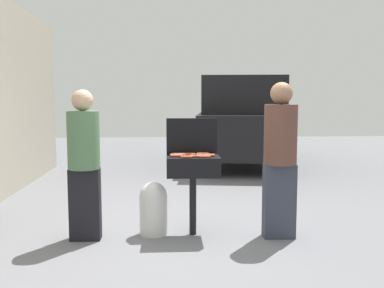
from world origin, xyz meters
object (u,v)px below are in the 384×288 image
hot_dog_11 (177,156)px  hot_dog_5 (188,156)px  hot_dog_4 (196,156)px  hot_dog_9 (204,154)px  hot_dog_1 (202,155)px  propane_tank (153,207)px  hot_dog_0 (197,155)px  person_left (84,159)px  person_right (280,154)px  hot_dog_8 (189,154)px  parked_minivan (242,120)px  hot_dog_3 (205,157)px  bbq_grill (193,168)px  hot_dog_14 (203,153)px  hot_dog_12 (178,154)px  hot_dog_10 (187,157)px  hot_dog_6 (209,156)px  hot_dog_7 (180,155)px  hot_dog_13 (209,155)px  hot_dog_2 (176,155)px  hot_dog_15 (176,154)px

hot_dog_11 → hot_dog_5: bearing=-3.1°
hot_dog_4 → hot_dog_5: 0.10m
hot_dog_9 → hot_dog_1: bearing=-103.9°
hot_dog_5 → propane_tank: size_ratio=0.21×
hot_dog_5 → hot_dog_11: (-0.13, 0.01, 0.00)m
hot_dog_0 → hot_dog_5: bearing=-134.9°
hot_dog_5 → person_left: 1.15m
hot_dog_1 → hot_dog_9: bearing=76.1°
hot_dog_1 → hot_dog_9: same height
hot_dog_11 → person_right: person_right is taller
hot_dog_8 → parked_minivan: size_ratio=0.03×
hot_dog_3 → hot_dog_9: (0.01, 0.21, 0.00)m
bbq_grill → person_left: bearing=-174.7°
hot_dog_14 → bbq_grill: bearing=-134.2°
hot_dog_5 → hot_dog_12: 0.20m
hot_dog_14 → propane_tank: hot_dog_14 is taller
hot_dog_3 → person_left: size_ratio=0.08×
hot_dog_10 → hot_dog_12: 0.27m
hot_dog_10 → hot_dog_12: size_ratio=1.00×
hot_dog_6 → hot_dog_7: same height
hot_dog_14 → parked_minivan: size_ratio=0.03×
hot_dog_5 → hot_dog_11: size_ratio=1.00×
hot_dog_3 → parked_minivan: bearing=76.2°
person_right → hot_dog_4: bearing=6.1°
hot_dog_1 → hot_dog_13: size_ratio=1.00×
hot_dog_0 → hot_dog_13: same height
hot_dog_1 → parked_minivan: (1.36, 5.36, 0.10)m
hot_dog_2 → hot_dog_12: bearing=78.2°
hot_dog_8 → hot_dog_10: (-0.04, -0.26, 0.00)m
hot_dog_1 → hot_dog_8: (-0.15, 0.12, 0.00)m
hot_dog_1 → person_right: 0.87m
hot_dog_1 → hot_dog_13: same height
hot_dog_4 → hot_dog_8: size_ratio=1.00×
bbq_grill → hot_dog_15: bearing=162.3°
hot_dog_10 → parked_minivan: size_ratio=0.03×
hot_dog_0 → hot_dog_3: (0.08, -0.17, 0.00)m
hot_dog_9 → hot_dog_14: (-0.01, 0.07, 0.00)m
hot_dog_6 → hot_dog_8: same height
hot_dog_10 → hot_dog_13: bearing=32.2°
hot_dog_13 → hot_dog_10: bearing=-147.8°
hot_dog_10 → hot_dog_14: bearing=55.2°
hot_dog_12 → person_left: bearing=-168.8°
hot_dog_14 → hot_dog_15: bearing=-168.6°
hot_dog_11 → hot_dog_12: bearing=83.4°
hot_dog_4 → hot_dog_9: bearing=60.6°
hot_dog_11 → propane_tank: size_ratio=0.21×
bbq_grill → hot_dog_11: hot_dog_11 is taller
hot_dog_8 → hot_dog_6: bearing=-36.4°
hot_dog_1 → hot_dog_10: 0.23m
hot_dog_15 → hot_dog_8: bearing=11.6°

